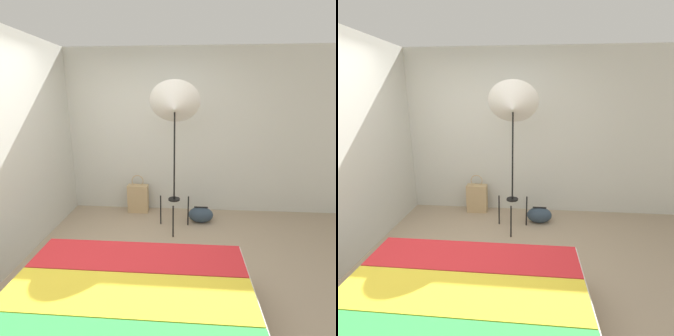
{
  "view_description": "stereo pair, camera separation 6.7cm",
  "coord_description": "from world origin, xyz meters",
  "views": [
    {
      "loc": [
        0.52,
        -2.15,
        1.89
      ],
      "look_at": [
        0.28,
        1.16,
        0.97
      ],
      "focal_mm": 28.0,
      "sensor_mm": 36.0,
      "label": 1
    },
    {
      "loc": [
        0.59,
        -2.14,
        1.89
      ],
      "look_at": [
        0.28,
        1.16,
        0.97
      ],
      "focal_mm": 28.0,
      "sensor_mm": 36.0,
      "label": 2
    }
  ],
  "objects": [
    {
      "name": "wall_side_left",
      "position": [
        -1.42,
        1.0,
        1.3
      ],
      "size": [
        0.05,
        8.0,
        2.6
      ],
      "color": "beige",
      "rests_on": "ground_plane"
    },
    {
      "name": "tote_bag",
      "position": [
        -0.27,
        1.86,
        0.24
      ],
      "size": [
        0.33,
        0.15,
        0.64
      ],
      "color": "tan",
      "rests_on": "ground_plane"
    },
    {
      "name": "ground_plane",
      "position": [
        0.0,
        0.0,
        0.0
      ],
      "size": [
        14.0,
        14.0,
        0.0
      ],
      "primitive_type": "plane",
      "color": "gray"
    },
    {
      "name": "photo_umbrella",
      "position": [
        0.35,
        1.33,
        1.73
      ],
      "size": [
        0.67,
        0.52,
        2.08
      ],
      "color": "black",
      "rests_on": "ground_plane"
    },
    {
      "name": "wall_back",
      "position": [
        0.0,
        2.05,
        1.3
      ],
      "size": [
        8.0,
        0.05,
        2.6
      ],
      "color": "beige",
      "rests_on": "ground_plane"
    },
    {
      "name": "duffel_bag",
      "position": [
        0.75,
        1.56,
        0.12
      ],
      "size": [
        0.38,
        0.24,
        0.25
      ],
      "color": "#2D3D4C",
      "rests_on": "ground_plane"
    }
  ]
}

